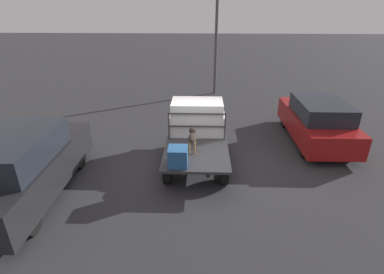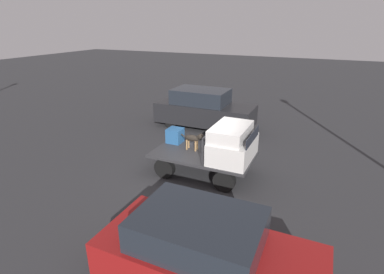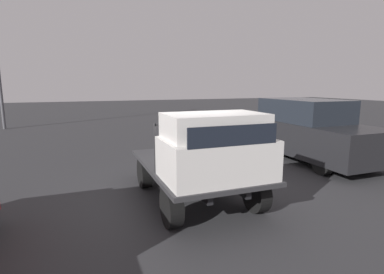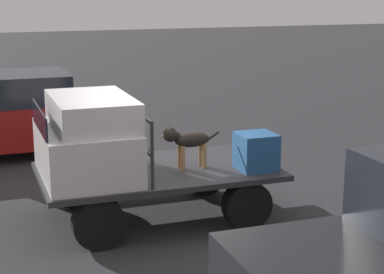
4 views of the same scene
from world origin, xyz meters
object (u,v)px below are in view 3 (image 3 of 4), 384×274
object	(u,v)px
flatbed_truck	(194,173)
dog	(194,139)
parked_pickup_far	(307,130)
cargo_crate	(193,138)

from	to	relation	value
flatbed_truck	dog	bearing A→B (deg)	161.45
dog	flatbed_truck	bearing A→B (deg)	-33.05
flatbed_truck	dog	distance (m)	0.76
dog	parked_pickup_far	xyz separation A→B (m)	(-1.50, 4.50, -0.25)
flatbed_truck	parked_pickup_far	xyz separation A→B (m)	(-1.89, 4.63, 0.39)
parked_pickup_far	cargo_crate	bearing A→B (deg)	-85.60
dog	parked_pickup_far	size ratio (longest dim) A/B	0.19
flatbed_truck	dog	xyz separation A→B (m)	(-0.39, 0.13, 0.64)
flatbed_truck	dog	size ratio (longest dim) A/B	3.77
cargo_crate	parked_pickup_far	bearing A→B (deg)	97.33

